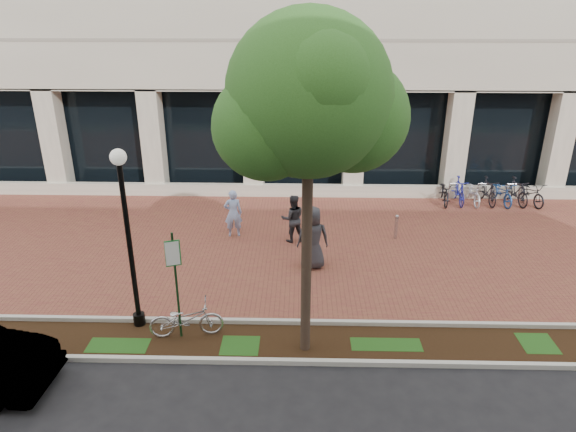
{
  "coord_description": "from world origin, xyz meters",
  "views": [
    {
      "loc": [
        -0.11,
        -15.02,
        7.19
      ],
      "look_at": [
        -0.47,
        -0.8,
        1.32
      ],
      "focal_mm": 32.0,
      "sensor_mm": 36.0,
      "label": 1
    }
  ],
  "objects_px": {
    "pedestrian_right": "(313,238)",
    "bollard": "(396,227)",
    "street_tree": "(311,105)",
    "pedestrian_left": "(233,213)",
    "parking_sign": "(175,274)",
    "locked_bicycle": "(186,319)",
    "bike_rack_cluster": "(487,192)",
    "pedestrian_mid": "(293,219)",
    "lamppost": "(128,231)"
  },
  "relations": [
    {
      "from": "street_tree",
      "to": "pedestrian_mid",
      "type": "height_order",
      "value": "street_tree"
    },
    {
      "from": "locked_bicycle",
      "to": "pedestrian_mid",
      "type": "xyz_separation_m",
      "value": [
        2.38,
        5.27,
        0.35
      ]
    },
    {
      "from": "bollard",
      "to": "street_tree",
      "type": "bearing_deg",
      "value": -116.66
    },
    {
      "from": "locked_bicycle",
      "to": "bike_rack_cluster",
      "type": "bearing_deg",
      "value": -56.5
    },
    {
      "from": "locked_bicycle",
      "to": "bike_rack_cluster",
      "type": "xyz_separation_m",
      "value": [
        9.87,
        8.93,
        0.03
      ]
    },
    {
      "from": "street_tree",
      "to": "pedestrian_mid",
      "type": "distance_m",
      "value": 7.34
    },
    {
      "from": "bollard",
      "to": "locked_bicycle",
      "type": "bearing_deg",
      "value": -136.23
    },
    {
      "from": "pedestrian_left",
      "to": "bollard",
      "type": "height_order",
      "value": "pedestrian_left"
    },
    {
      "from": "street_tree",
      "to": "locked_bicycle",
      "type": "bearing_deg",
      "value": 172.11
    },
    {
      "from": "parking_sign",
      "to": "lamppost",
      "type": "xyz_separation_m",
      "value": [
        -1.12,
        0.48,
        0.8
      ]
    },
    {
      "from": "pedestrian_left",
      "to": "bike_rack_cluster",
      "type": "xyz_separation_m",
      "value": [
        9.47,
        3.3,
        -0.34
      ]
    },
    {
      "from": "street_tree",
      "to": "pedestrian_left",
      "type": "height_order",
      "value": "street_tree"
    },
    {
      "from": "parking_sign",
      "to": "locked_bicycle",
      "type": "relative_size",
      "value": 1.56
    },
    {
      "from": "parking_sign",
      "to": "pedestrian_left",
      "type": "relative_size",
      "value": 1.64
    },
    {
      "from": "lamppost",
      "to": "bike_rack_cluster",
      "type": "bearing_deg",
      "value": 37.4
    },
    {
      "from": "bollard",
      "to": "bike_rack_cluster",
      "type": "height_order",
      "value": "bike_rack_cluster"
    },
    {
      "from": "lamppost",
      "to": "bollard",
      "type": "height_order",
      "value": "lamppost"
    },
    {
      "from": "parking_sign",
      "to": "bollard",
      "type": "distance_m",
      "value": 8.23
    },
    {
      "from": "pedestrian_left",
      "to": "pedestrian_right",
      "type": "height_order",
      "value": "pedestrian_right"
    },
    {
      "from": "parking_sign",
      "to": "pedestrian_right",
      "type": "relative_size",
      "value": 1.41
    },
    {
      "from": "parking_sign",
      "to": "bike_rack_cluster",
      "type": "relative_size",
      "value": 0.64
    },
    {
      "from": "street_tree",
      "to": "pedestrian_left",
      "type": "xyz_separation_m",
      "value": [
        -2.4,
        6.02,
        -4.64
      ]
    },
    {
      "from": "parking_sign",
      "to": "street_tree",
      "type": "bearing_deg",
      "value": -25.64
    },
    {
      "from": "pedestrian_left",
      "to": "bollard",
      "type": "relative_size",
      "value": 1.9
    },
    {
      "from": "locked_bicycle",
      "to": "pedestrian_mid",
      "type": "bearing_deg",
      "value": -32.9
    },
    {
      "from": "pedestrian_left",
      "to": "pedestrian_mid",
      "type": "bearing_deg",
      "value": 160.77
    },
    {
      "from": "street_tree",
      "to": "pedestrian_right",
      "type": "relative_size",
      "value": 3.82
    },
    {
      "from": "bike_rack_cluster",
      "to": "pedestrian_right",
      "type": "bearing_deg",
      "value": -142.37
    },
    {
      "from": "pedestrian_mid",
      "to": "pedestrian_left",
      "type": "bearing_deg",
      "value": -21.04
    },
    {
      "from": "street_tree",
      "to": "bike_rack_cluster",
      "type": "distance_m",
      "value": 12.71
    },
    {
      "from": "pedestrian_mid",
      "to": "pedestrian_right",
      "type": "bearing_deg",
      "value": 98.25
    },
    {
      "from": "locked_bicycle",
      "to": "pedestrian_mid",
      "type": "relative_size",
      "value": 1.07
    },
    {
      "from": "pedestrian_right",
      "to": "bollard",
      "type": "height_order",
      "value": "pedestrian_right"
    },
    {
      "from": "lamppost",
      "to": "bike_rack_cluster",
      "type": "height_order",
      "value": "lamppost"
    },
    {
      "from": "street_tree",
      "to": "pedestrian_left",
      "type": "distance_m",
      "value": 7.97
    },
    {
      "from": "locked_bicycle",
      "to": "pedestrian_right",
      "type": "distance_m",
      "value": 4.61
    },
    {
      "from": "street_tree",
      "to": "pedestrian_right",
      "type": "distance_m",
      "value": 5.94
    },
    {
      "from": "pedestrian_mid",
      "to": "pedestrian_right",
      "type": "height_order",
      "value": "pedestrian_right"
    },
    {
      "from": "lamppost",
      "to": "pedestrian_right",
      "type": "distance_m",
      "value": 5.45
    },
    {
      "from": "street_tree",
      "to": "bike_rack_cluster",
      "type": "relative_size",
      "value": 1.73
    },
    {
      "from": "pedestrian_right",
      "to": "lamppost",
      "type": "bearing_deg",
      "value": 30.8
    },
    {
      "from": "pedestrian_mid",
      "to": "pedestrian_right",
      "type": "xyz_separation_m",
      "value": [
        0.61,
        -1.79,
        0.15
      ]
    },
    {
      "from": "lamppost",
      "to": "pedestrian_mid",
      "type": "relative_size",
      "value": 2.75
    },
    {
      "from": "pedestrian_right",
      "to": "bollard",
      "type": "distance_m",
      "value": 3.5
    },
    {
      "from": "pedestrian_right",
      "to": "bike_rack_cluster",
      "type": "height_order",
      "value": "pedestrian_right"
    },
    {
      "from": "street_tree",
      "to": "bike_rack_cluster",
      "type": "height_order",
      "value": "street_tree"
    },
    {
      "from": "parking_sign",
      "to": "pedestrian_mid",
      "type": "relative_size",
      "value": 1.67
    },
    {
      "from": "bike_rack_cluster",
      "to": "pedestrian_mid",
      "type": "bearing_deg",
      "value": -154.72
    },
    {
      "from": "pedestrian_left",
      "to": "pedestrian_mid",
      "type": "distance_m",
      "value": 2.01
    },
    {
      "from": "pedestrian_right",
      "to": "bollard",
      "type": "xyz_separation_m",
      "value": [
        2.79,
        2.05,
        -0.51
      ]
    }
  ]
}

